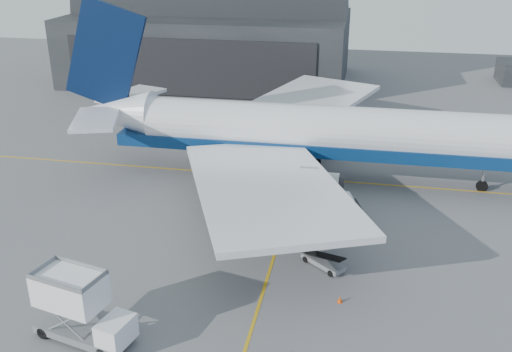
% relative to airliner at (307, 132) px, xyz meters
% --- Properties ---
extents(ground, '(200.00, 200.00, 0.00)m').
position_rel_airliner_xyz_m(ground, '(-0.77, -20.38, -5.47)').
color(ground, '#565659').
rests_on(ground, ground).
extents(taxi_lines, '(80.00, 42.12, 0.02)m').
position_rel_airliner_xyz_m(taxi_lines, '(-0.77, -7.72, -5.46)').
color(taxi_lines, '#C59512').
rests_on(taxi_lines, ground).
extents(hangar, '(50.00, 28.30, 28.00)m').
position_rel_airliner_xyz_m(hangar, '(-22.77, 44.56, 4.07)').
color(hangar, black).
rests_on(hangar, ground).
extents(airliner, '(55.70, 54.02, 19.55)m').
position_rel_airliner_xyz_m(airliner, '(0.00, 0.00, 0.00)').
color(airliner, white).
rests_on(airliner, ground).
extents(catering_truck, '(7.36, 4.13, 4.78)m').
position_rel_airliner_xyz_m(catering_truck, '(-11.84, -30.55, -3.05)').
color(catering_truck, slate).
rests_on(catering_truck, ground).
extents(pushback_tug, '(5.01, 3.69, 2.08)m').
position_rel_airliner_xyz_m(pushback_tug, '(4.10, -8.73, -4.69)').
color(pushback_tug, black).
rests_on(pushback_tug, ground).
extents(belt_loader_b, '(3.89, 3.50, 1.59)m').
position_rel_airliner_xyz_m(belt_loader_b, '(3.46, -18.37, -4.98)').
color(belt_loader_b, slate).
rests_on(belt_loader_b, ground).
extents(traffic_cone, '(0.36, 0.36, 0.52)m').
position_rel_airliner_xyz_m(traffic_cone, '(5.11, -23.19, -5.22)').
color(traffic_cone, '#E94607').
rests_on(traffic_cone, ground).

